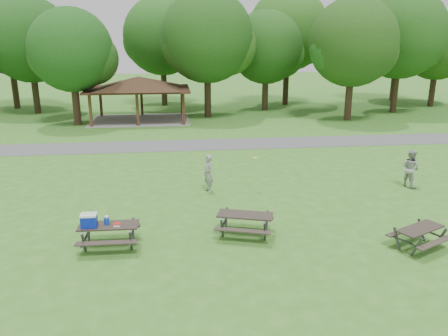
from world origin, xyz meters
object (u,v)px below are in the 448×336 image
Objects in this scene: picnic_table_near at (103,227)px; picnic_table_middle at (245,219)px; frisbee_catcher at (410,168)px; frisbee_thrower at (208,173)px.

picnic_table_near reaches higher than picnic_table_middle.
picnic_table_near is at bearing 85.62° from frisbee_catcher.
frisbee_catcher is (9.58, -0.38, 0.03)m from frisbee_thrower.
frisbee_thrower is at bearing 63.49° from frisbee_catcher.
picnic_table_near is 0.86× the size of picnic_table_middle.
picnic_table_near is 1.11× the size of frisbee_catcher.
frisbee_thrower is at bearing 53.08° from picnic_table_near.
frisbee_catcher reaches higher than picnic_table_middle.
frisbee_catcher is at bearing 19.85° from picnic_table_near.
frisbee_thrower is (-0.91, 4.85, 0.25)m from picnic_table_middle.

